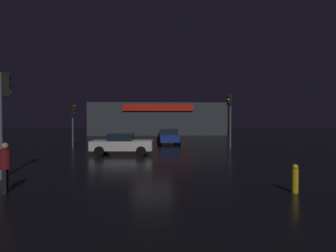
{
  "coord_description": "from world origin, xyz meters",
  "views": [
    {
      "loc": [
        0.06,
        -18.51,
        2.43
      ],
      "look_at": [
        1.11,
        3.29,
        1.89
      ],
      "focal_mm": 31.66,
      "sensor_mm": 36.0,
      "label": 1
    }
  ],
  "objects_px": {
    "traffic_signal_cross_left": "(3,102)",
    "car_far": "(122,144)",
    "store_building": "(158,119)",
    "car_near": "(168,136)",
    "pedestrian": "(5,164)",
    "traffic_signal_opposite": "(73,116)",
    "fire_hydrant": "(295,179)",
    "traffic_signal_main": "(230,111)"
  },
  "relations": [
    {
      "from": "car_near",
      "to": "fire_hydrant",
      "type": "relative_size",
      "value": 4.45
    },
    {
      "from": "traffic_signal_opposite",
      "to": "car_near",
      "type": "relative_size",
      "value": 0.87
    },
    {
      "from": "car_near",
      "to": "car_far",
      "type": "distance_m",
      "value": 8.52
    },
    {
      "from": "traffic_signal_main",
      "to": "fire_hydrant",
      "type": "distance_m",
      "value": 14.83
    },
    {
      "from": "car_near",
      "to": "pedestrian",
      "type": "xyz_separation_m",
      "value": [
        -6.16,
        -18.12,
        0.2
      ]
    },
    {
      "from": "car_far",
      "to": "pedestrian",
      "type": "distance_m",
      "value": 10.69
    },
    {
      "from": "traffic_signal_cross_left",
      "to": "traffic_signal_opposite",
      "type": "bearing_deg",
      "value": 93.29
    },
    {
      "from": "fire_hydrant",
      "to": "traffic_signal_cross_left",
      "type": "bearing_deg",
      "value": 165.37
    },
    {
      "from": "traffic_signal_opposite",
      "to": "pedestrian",
      "type": "xyz_separation_m",
      "value": [
        2.0,
        -15.62,
        -1.7
      ]
    },
    {
      "from": "store_building",
      "to": "traffic_signal_cross_left",
      "type": "bearing_deg",
      "value": -101.16
    },
    {
      "from": "car_far",
      "to": "pedestrian",
      "type": "relative_size",
      "value": 2.52
    },
    {
      "from": "traffic_signal_opposite",
      "to": "traffic_signal_cross_left",
      "type": "height_order",
      "value": "traffic_signal_cross_left"
    },
    {
      "from": "car_far",
      "to": "car_near",
      "type": "bearing_deg",
      "value": 65.59
    },
    {
      "from": "pedestrian",
      "to": "traffic_signal_cross_left",
      "type": "bearing_deg",
      "value": 116.82
    },
    {
      "from": "store_building",
      "to": "fire_hydrant",
      "type": "distance_m",
      "value": 36.6
    },
    {
      "from": "store_building",
      "to": "car_near",
      "type": "height_order",
      "value": "store_building"
    },
    {
      "from": "traffic_signal_opposite",
      "to": "car_near",
      "type": "height_order",
      "value": "traffic_signal_opposite"
    },
    {
      "from": "car_near",
      "to": "car_far",
      "type": "xyz_separation_m",
      "value": [
        -3.52,
        -7.76,
        -0.03
      ]
    },
    {
      "from": "traffic_signal_cross_left",
      "to": "car_far",
      "type": "bearing_deg",
      "value": 63.78
    },
    {
      "from": "traffic_signal_main",
      "to": "fire_hydrant",
      "type": "height_order",
      "value": "traffic_signal_main"
    },
    {
      "from": "traffic_signal_cross_left",
      "to": "fire_hydrant",
      "type": "xyz_separation_m",
      "value": [
        10.65,
        -2.78,
        -2.62
      ]
    },
    {
      "from": "store_building",
      "to": "traffic_signal_main",
      "type": "height_order",
      "value": "store_building"
    },
    {
      "from": "fire_hydrant",
      "to": "pedestrian",
      "type": "bearing_deg",
      "value": 178.1
    },
    {
      "from": "car_near",
      "to": "pedestrian",
      "type": "bearing_deg",
      "value": -108.78
    },
    {
      "from": "traffic_signal_main",
      "to": "traffic_signal_opposite",
      "type": "xyz_separation_m",
      "value": [
        -13.0,
        1.41,
        -0.39
      ]
    },
    {
      "from": "traffic_signal_cross_left",
      "to": "car_near",
      "type": "bearing_deg",
      "value": 64.67
    },
    {
      "from": "traffic_signal_opposite",
      "to": "traffic_signal_cross_left",
      "type": "bearing_deg",
      "value": -86.71
    },
    {
      "from": "traffic_signal_main",
      "to": "fire_hydrant",
      "type": "xyz_separation_m",
      "value": [
        -1.59,
        -14.52,
        -2.59
      ]
    },
    {
      "from": "pedestrian",
      "to": "fire_hydrant",
      "type": "relative_size",
      "value": 1.75
    },
    {
      "from": "car_far",
      "to": "pedestrian",
      "type": "bearing_deg",
      "value": -104.28
    },
    {
      "from": "traffic_signal_cross_left",
      "to": "store_building",
      "type": "bearing_deg",
      "value": 78.84
    },
    {
      "from": "traffic_signal_cross_left",
      "to": "fire_hydrant",
      "type": "bearing_deg",
      "value": -14.63
    },
    {
      "from": "traffic_signal_opposite",
      "to": "traffic_signal_cross_left",
      "type": "distance_m",
      "value": 13.18
    },
    {
      "from": "traffic_signal_cross_left",
      "to": "car_far",
      "type": "distance_m",
      "value": 9.1
    },
    {
      "from": "traffic_signal_cross_left",
      "to": "fire_hydrant",
      "type": "distance_m",
      "value": 11.31
    },
    {
      "from": "store_building",
      "to": "traffic_signal_cross_left",
      "type": "xyz_separation_m",
      "value": [
        -6.62,
        -33.55,
        0.7
      ]
    },
    {
      "from": "traffic_signal_main",
      "to": "car_far",
      "type": "relative_size",
      "value": 1.06
    },
    {
      "from": "store_building",
      "to": "fire_hydrant",
      "type": "relative_size",
      "value": 21.28
    },
    {
      "from": "traffic_signal_opposite",
      "to": "car_far",
      "type": "distance_m",
      "value": 7.27
    },
    {
      "from": "traffic_signal_opposite",
      "to": "fire_hydrant",
      "type": "height_order",
      "value": "traffic_signal_opposite"
    },
    {
      "from": "traffic_signal_main",
      "to": "pedestrian",
      "type": "height_order",
      "value": "traffic_signal_main"
    },
    {
      "from": "car_near",
      "to": "pedestrian",
      "type": "distance_m",
      "value": 19.14
    }
  ]
}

